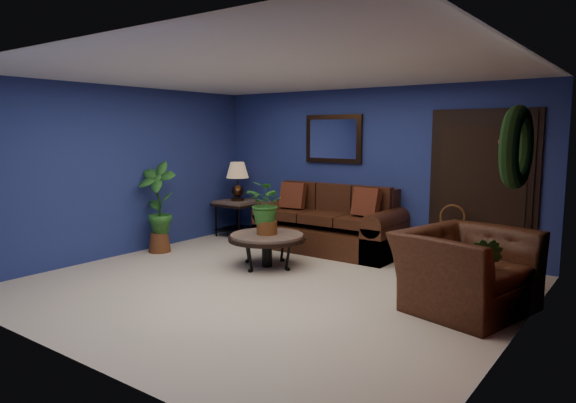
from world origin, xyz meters
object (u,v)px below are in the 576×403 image
Objects in this scene: table_lamp at (238,177)px; side_chair at (451,233)px; end_table at (238,209)px; armchair at (466,270)px; coffee_table at (267,238)px; sofa at (331,229)px.

table_lamp is 3.82m from side_chair.
end_table is 3.78m from side_chair.
end_table is 0.54× the size of armchair.
end_table is 1.06× the size of table_lamp.
side_chair is at bearing 0.95° from table_lamp.
side_chair is 0.68× the size of armchair.
coffee_table is 1.53× the size of end_table.
end_table is 4.68m from armchair.
sofa is at bearing 169.99° from side_chair.
side_chair reaches higher than armchair.
table_lamp reaches higher than sofa.
coffee_table is 1.61× the size of table_lamp.
sofa is 1.88m from side_chair.
side_chair is (1.87, 0.03, 0.15)m from sofa.
armchair is (0.67, -1.52, -0.07)m from side_chair.
table_lamp is at bearing 116.57° from end_table.
table_lamp reaches higher than armchair.
table_lamp reaches higher than coffee_table.
table_lamp reaches higher than side_chair.
armchair is at bearing -76.96° from side_chair.
armchair is at bearing -30.46° from sofa.
coffee_table is at bearing -97.17° from sofa.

